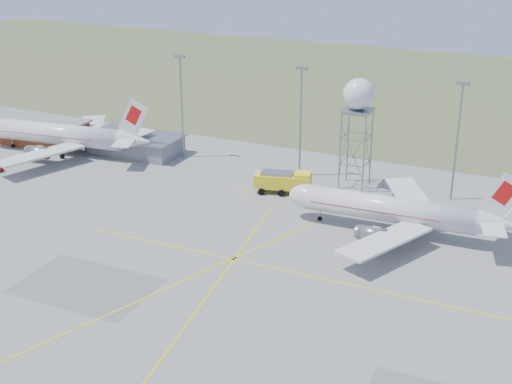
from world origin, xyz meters
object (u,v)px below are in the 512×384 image
at_px(fire_truck, 284,183).
at_px(airliner_main, 393,210).
at_px(airliner_far, 62,135).
at_px(radar_tower, 357,127).

bearing_deg(fire_truck, airliner_main, -35.11).
height_order(airliner_main, airliner_far, airliner_far).
relative_size(airliner_far, radar_tower, 1.90).
height_order(airliner_main, fire_truck, airliner_main).
height_order(airliner_far, radar_tower, radar_tower).
bearing_deg(radar_tower, airliner_main, -55.35).
bearing_deg(airliner_main, fire_truck, -22.99).
height_order(airliner_main, radar_tower, radar_tower).
bearing_deg(airliner_main, airliner_far, -9.51).
relative_size(airliner_main, airliner_far, 0.95).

